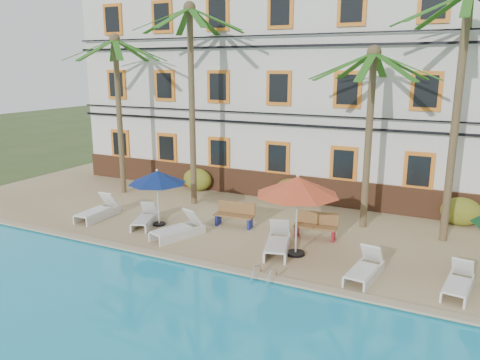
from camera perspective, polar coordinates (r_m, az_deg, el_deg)
The scene contains 22 objects.
ground at distance 15.10m, azimuth -0.16°, elevation -10.42°, with size 100.00×100.00×0.00m, color #384C23.
pool_deck at distance 19.36m, azimuth 6.46°, elevation -4.58°, with size 30.00×12.00×0.25m, color tan.
pool_coping at distance 14.26m, azimuth -1.79°, elevation -10.71°, with size 30.00×0.35×0.06m, color tan.
hotel_building at distance 23.17m, azimuth 11.12°, elevation 11.48°, with size 25.40×6.44×10.22m.
palm_a at distance 22.53m, azimuth -14.67°, elevation 10.40°, with size 4.64×4.64×7.35m.
palm_b at distance 20.05m, azimuth -5.97°, elevation 12.25°, with size 4.64×4.64×8.48m.
palm_c at distance 17.54m, azimuth 15.61°, elevation 8.17°, with size 4.64×4.64×6.65m.
palm_d at distance 16.96m, azimuth 25.21°, elevation 10.67°, with size 4.64×4.64×8.41m.
shrub_left at distance 22.88m, azimuth -5.21°, elevation 0.07°, with size 1.50×0.90×1.10m, color #265418.
shrub_mid at distance 20.83m, azimuth 6.28°, elevation -1.32°, with size 1.50×0.90×1.10m, color #265418.
shrub_right at distance 19.69m, azimuth 25.37°, elevation -3.49°, with size 1.50×0.90×1.10m, color #265418.
umbrella_blue at distance 17.77m, azimuth -10.06°, elevation 0.30°, with size 2.19×2.19×2.20m.
umbrella_red at distance 14.67m, azimuth 7.03°, elevation -0.77°, with size 2.67×2.67×2.67m.
lounger_a at distance 19.56m, azimuth -16.87°, elevation -3.59°, with size 0.76×2.02×0.95m.
lounger_b at distance 18.27m, azimuth -11.49°, elevation -4.61°, with size 1.19×1.84×0.82m.
lounger_c at distance 16.82m, azimuth -7.49°, elevation -5.93°, with size 1.36×2.10×0.94m.
lounger_d at distance 15.48m, azimuth 4.61°, elevation -7.60°, with size 1.24×2.13×0.95m.
lounger_e at distance 14.08m, azimuth 14.98°, elevation -10.42°, with size 0.86×1.88×0.86m.
lounger_f at distance 14.11m, azimuth 25.09°, elevation -11.31°, with size 0.81×1.79×0.82m.
bench_left at distance 17.77m, azimuth -0.66°, elevation -4.17°, with size 1.53×0.60×0.93m.
bench_right at distance 16.78m, azimuth 9.22°, elevation -5.44°, with size 1.54×0.62×0.93m.
pool_ladder at distance 13.67m, azimuth 2.96°, elevation -11.98°, with size 0.54×0.74×0.74m.
Camera 1 is at (6.14, -12.34, 6.17)m, focal length 35.00 mm.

